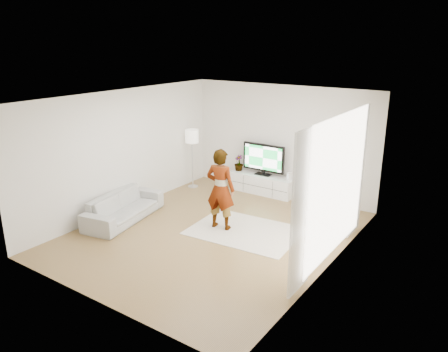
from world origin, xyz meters
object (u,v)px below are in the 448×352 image
Objects in this scene: player at (220,189)px; floor_lamp at (192,139)px; media_console at (262,184)px; rug at (245,231)px; television at (263,158)px; sofa at (124,207)px.

player is 2.86m from floor_lamp.
media_console is 2.48m from rug.
television is (0.00, 0.03, 0.69)m from media_console.
sofa is at bearing -116.80° from media_console.
rug is 1.29× the size of player.
sofa is at bearing -116.61° from television.
media_console is 0.84× the size of sofa.
player reaches higher than rug.
rug is (0.90, -2.33, -0.92)m from television.
player reaches higher than media_console.
television reaches higher than media_console.
sofa is (-2.03, -0.84, -0.58)m from player.
sofa is (-2.56, -0.98, 0.29)m from rug.
player is (0.37, -2.44, 0.63)m from media_console.
sofa is at bearing -158.94° from rug.
media_console is 0.69m from television.
player reaches higher than television.
player is 2.27m from sofa.
player reaches higher than floor_lamp.
sofa is 2.84m from floor_lamp.
rug is (0.90, -2.30, -0.24)m from media_console.
player is at bearing -81.31° from media_console.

